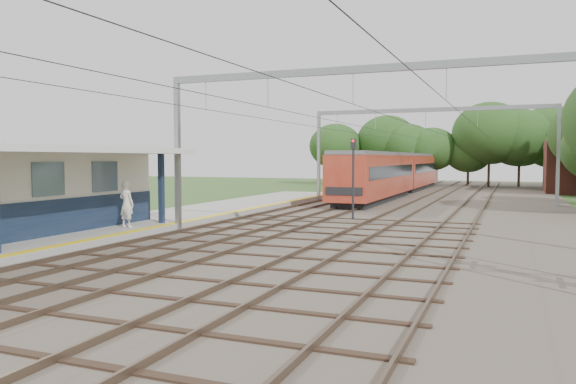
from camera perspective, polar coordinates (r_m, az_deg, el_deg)
The scene contains 9 objects.
ballast_bed at distance 37.35m, azimuth 13.81°, elevation -1.70°, with size 18.00×90.00×0.10m, color #473D33.
platform at distance 26.87m, azimuth -16.72°, elevation -3.47°, with size 5.00×52.00×0.35m, color gray.
yellow_stripe at distance 25.52m, azimuth -12.77°, elevation -3.36°, with size 0.45×52.00×0.01m, color yellow.
rail_tracks at distance 37.76m, azimuth 10.05°, elevation -1.41°, with size 11.80×88.00×0.15m.
catenary_system at distance 32.71m, azimuth 11.71°, elevation 7.19°, with size 17.22×88.00×7.00m.
tree_band at distance 64.20m, azimuth 17.14°, elevation 4.72°, with size 31.72×30.88×8.82m.
person at distance 25.36m, azimuth -16.09°, elevation -1.18°, with size 0.74×0.48×2.02m, color white.
train at distance 51.98m, azimuth 11.12°, elevation 2.00°, with size 2.83×35.25×3.72m.
signal_post at distance 29.82m, azimuth 6.64°, elevation 2.31°, with size 0.34×0.30×4.37m.
Camera 1 is at (9.17, -6.84, 3.35)m, focal length 35.00 mm.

